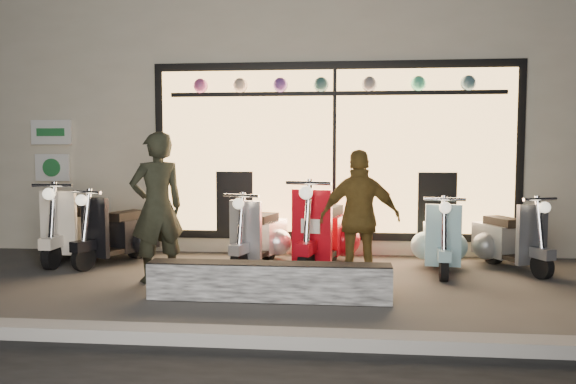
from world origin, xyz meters
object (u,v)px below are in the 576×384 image
at_px(woman, 360,218).
at_px(graffiti_barrier, 269,282).
at_px(man, 157,207).
at_px(scooter_silver, 261,236).
at_px(scooter_red, 325,232).

bearing_deg(woman, graffiti_barrier, 29.94).
bearing_deg(man, woman, 141.35).
xyz_separation_m(scooter_silver, man, (-1.09, -1.15, 0.51)).
xyz_separation_m(graffiti_barrier, scooter_silver, (-0.35, 1.88, 0.19)).
relative_size(scooter_red, woman, 1.02).
bearing_deg(scooter_silver, graffiti_barrier, -63.77).
distance_m(scooter_red, woman, 1.25).
height_order(scooter_silver, man, man).
distance_m(scooter_silver, man, 1.67).
bearing_deg(man, scooter_silver, -171.75).
bearing_deg(scooter_silver, woman, -25.96).
xyz_separation_m(scooter_red, man, (-1.98, -1.10, 0.44)).
relative_size(graffiti_barrier, woman, 1.61).
height_order(graffiti_barrier, woman, woman).
distance_m(man, woman, 2.42).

